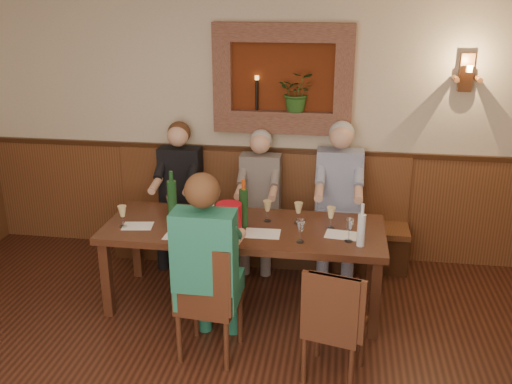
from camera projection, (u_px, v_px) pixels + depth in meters
room_shell at (177, 158)px, 2.79m from camera, size 6.04×6.04×2.82m
wainscoting at (188, 379)px, 3.23m from camera, size 6.02×6.02×1.15m
wall_niche at (287, 84)px, 5.53m from camera, size 1.36×0.30×1.06m
wall_sconce at (466, 74)px, 5.23m from camera, size 0.25×0.20×0.35m
dining_table at (244, 234)px, 4.92m from camera, size 2.40×0.90×0.75m
bench at (259, 229)px, 5.92m from camera, size 3.00×0.45×1.11m
chair_near_left at (209, 321)px, 4.34m from camera, size 0.47×0.47×0.97m
chair_near_right at (333, 345)px, 4.09m from camera, size 0.48×0.48×0.89m
person_bench_left at (180, 204)px, 5.84m from camera, size 0.42×0.52×1.43m
person_bench_mid at (259, 211)px, 5.74m from camera, size 0.40×0.49×1.38m
person_bench_right at (338, 210)px, 5.60m from camera, size 0.45×0.55×1.49m
person_chair_front at (209, 281)px, 4.23m from camera, size 0.45×0.55×1.50m
spittoon_bucket at (229, 218)px, 4.76m from camera, size 0.28×0.28×0.24m
wine_bottle_green_a at (244, 207)px, 4.85m from camera, size 0.09×0.09×0.42m
wine_bottle_green_b at (172, 198)px, 5.02m from camera, size 0.10×0.10×0.43m
water_bottle at (361, 229)px, 4.48m from camera, size 0.08×0.08×0.35m
tasting_sheet_a at (138, 226)px, 4.90m from camera, size 0.28×0.22×0.00m
tasting_sheet_b at (262, 233)px, 4.75m from camera, size 0.30×0.22×0.00m
tasting_sheet_c at (342, 235)px, 4.72m from camera, size 0.29×0.22×0.00m
tasting_sheet_d at (182, 236)px, 4.70m from camera, size 0.29×0.21×0.00m
wine_glass_0 at (123, 216)px, 4.85m from camera, size 0.08×0.08×0.19m
wine_glass_1 at (170, 206)px, 5.10m from camera, size 0.08×0.08×0.19m
wine_glass_2 at (175, 223)px, 4.71m from camera, size 0.08×0.08×0.19m
wine_glass_3 at (211, 212)px, 4.95m from camera, size 0.08×0.08×0.19m
wine_glass_4 at (234, 224)px, 4.70m from camera, size 0.08×0.08×0.19m
wine_glass_5 at (267, 211)px, 4.97m from camera, size 0.08×0.08×0.19m
wine_glass_6 at (300, 231)px, 4.56m from camera, size 0.08×0.08×0.19m
wine_glass_7 at (331, 218)px, 4.82m from camera, size 0.08×0.08×0.19m
wine_glass_8 at (349, 230)px, 4.57m from camera, size 0.08×0.08×0.19m
wine_glass_9 at (208, 229)px, 4.60m from camera, size 0.08×0.08×0.19m
wine_glass_10 at (298, 213)px, 4.93m from camera, size 0.08×0.08×0.19m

